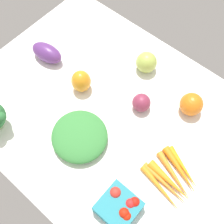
# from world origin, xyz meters

# --- Properties ---
(tablecloth) EXTENTS (1.04, 0.76, 0.02)m
(tablecloth) POSITION_xyz_m (0.00, 0.00, 0.01)
(tablecloth) COLOR white
(tablecloth) RESTS_ON ground
(carrot_bunch) EXTENTS (0.18, 0.16, 0.03)m
(carrot_bunch) POSITION_xyz_m (-0.29, 0.05, 0.03)
(carrot_bunch) COLOR orange
(carrot_bunch) RESTS_ON tablecloth
(berry_basket) EXTENTS (0.11, 0.11, 0.07)m
(berry_basket) POSITION_xyz_m (-0.22, 0.22, 0.05)
(berry_basket) COLOR teal
(berry_basket) RESTS_ON tablecloth
(leafy_greens_clump) EXTENTS (0.25, 0.25, 0.05)m
(leafy_greens_clump) POSITION_xyz_m (0.02, 0.14, 0.05)
(leafy_greens_clump) COLOR #37803A
(leafy_greens_clump) RESTS_ON tablecloth
(bell_pepper_orange) EXTENTS (0.09, 0.09, 0.09)m
(bell_pepper_orange) POSITION_xyz_m (0.15, -0.01, 0.06)
(bell_pepper_orange) COLOR orange
(bell_pepper_orange) RESTS_ON tablecloth
(red_onion_near_basket) EXTENTS (0.06, 0.06, 0.06)m
(red_onion_near_basket) POSITION_xyz_m (-0.06, -0.09, 0.05)
(red_onion_near_basket) COLOR #832D46
(red_onion_near_basket) RESTS_ON tablecloth
(heirloom_tomato_green) EXTENTS (0.08, 0.08, 0.08)m
(heirloom_tomato_green) POSITION_xyz_m (0.03, -0.23, 0.06)
(heirloom_tomato_green) COLOR #A2B84D
(heirloom_tomato_green) RESTS_ON tablecloth
(eggplant) EXTENTS (0.14, 0.09, 0.07)m
(eggplant) POSITION_xyz_m (0.34, -0.03, 0.05)
(eggplant) COLOR #5C3074
(eggplant) RESTS_ON tablecloth
(heirloom_tomato_orange) EXTENTS (0.08, 0.08, 0.08)m
(heirloom_tomato_orange) POSITION_xyz_m (-0.19, -0.19, 0.06)
(heirloom_tomato_orange) COLOR orange
(heirloom_tomato_orange) RESTS_ON tablecloth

